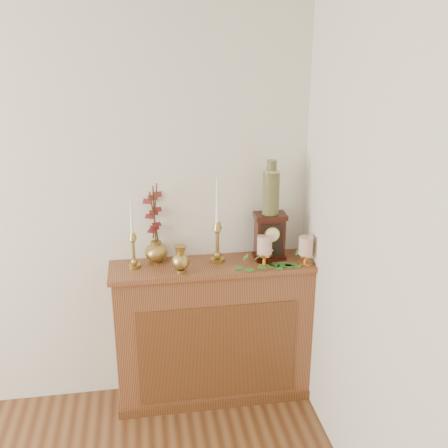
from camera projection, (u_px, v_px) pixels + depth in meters
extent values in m
cube|color=brown|center=(214.00, 333.00, 3.30)|extent=(1.20, 0.30, 0.90)
cube|color=brown|center=(217.00, 353.00, 3.17)|extent=(0.96, 0.01, 0.63)
cube|color=brown|center=(213.00, 266.00, 3.15)|extent=(1.24, 0.34, 0.03)
cube|color=brown|center=(214.00, 389.00, 3.44)|extent=(1.23, 0.33, 0.06)
cylinder|color=#AC9544|center=(134.00, 266.00, 3.08)|extent=(0.07, 0.07, 0.02)
sphere|color=#AC9544|center=(134.00, 262.00, 3.07)|extent=(0.04, 0.04, 0.04)
cylinder|color=#AC9544|center=(133.00, 251.00, 3.05)|extent=(0.02, 0.02, 0.13)
sphere|color=#AC9544|center=(133.00, 240.00, 3.03)|extent=(0.03, 0.03, 0.03)
cone|color=#AC9544|center=(133.00, 236.00, 3.02)|extent=(0.05, 0.05, 0.04)
cone|color=white|center=(131.00, 214.00, 2.98)|extent=(0.02, 0.02, 0.23)
cylinder|color=#AC9544|center=(217.00, 260.00, 3.17)|extent=(0.09, 0.09, 0.02)
sphere|color=#AC9544|center=(217.00, 255.00, 3.16)|extent=(0.05, 0.05, 0.05)
cylinder|color=#AC9544|center=(217.00, 243.00, 3.13)|extent=(0.02, 0.02, 0.15)
sphere|color=#AC9544|center=(217.00, 231.00, 3.10)|extent=(0.04, 0.04, 0.04)
cone|color=#AC9544|center=(217.00, 225.00, 3.09)|extent=(0.06, 0.06, 0.04)
cone|color=white|center=(217.00, 201.00, 3.04)|extent=(0.02, 0.02, 0.27)
cylinder|color=#AC9544|center=(181.00, 271.00, 3.02)|extent=(0.05, 0.05, 0.02)
sphere|color=#AC9544|center=(181.00, 261.00, 3.00)|extent=(0.10, 0.10, 0.10)
cone|color=#AC9544|center=(180.00, 250.00, 2.97)|extent=(0.07, 0.07, 0.05)
cylinder|color=#AC9544|center=(157.00, 261.00, 3.16)|extent=(0.06, 0.06, 0.01)
ellipsoid|color=#AC9544|center=(156.00, 252.00, 3.14)|extent=(0.14, 0.14, 0.12)
cylinder|color=#AC9544|center=(156.00, 243.00, 3.12)|extent=(0.07, 0.07, 0.02)
cylinder|color=#472819|center=(154.00, 217.00, 3.08)|extent=(0.05, 0.08, 0.32)
cylinder|color=#472819|center=(154.00, 214.00, 3.07)|extent=(0.01, 0.07, 0.36)
cylinder|color=#472819|center=(155.00, 212.00, 3.07)|extent=(0.04, 0.12, 0.37)
cylinder|color=#CF8E48|center=(264.00, 263.00, 3.13)|extent=(0.10, 0.10, 0.02)
cylinder|color=#CF8E48|center=(264.00, 258.00, 3.12)|extent=(0.02, 0.02, 0.04)
cylinder|color=#CF8E48|center=(264.00, 254.00, 3.12)|extent=(0.09, 0.09, 0.01)
cylinder|color=beige|center=(265.00, 245.00, 3.10)|extent=(0.09, 0.09, 0.11)
cylinder|color=#472819|center=(265.00, 235.00, 3.08)|extent=(0.00, 0.00, 0.01)
cylinder|color=#CF8E48|center=(305.00, 263.00, 3.13)|extent=(0.10, 0.10, 0.02)
cylinder|color=#CF8E48|center=(305.00, 258.00, 3.12)|extent=(0.02, 0.02, 0.04)
cylinder|color=#CF8E48|center=(305.00, 255.00, 3.11)|extent=(0.09, 0.09, 0.01)
cylinder|color=beige|center=(306.00, 245.00, 3.09)|extent=(0.09, 0.09, 0.11)
cylinder|color=#472819|center=(306.00, 236.00, 3.07)|extent=(0.00, 0.00, 0.01)
cube|color=#2F6E2A|center=(256.00, 267.00, 3.08)|extent=(0.07, 0.07, 0.00)
cube|color=#2F6E2A|center=(292.00, 259.00, 3.19)|extent=(0.05, 0.04, 0.00)
cube|color=#2F6E2A|center=(292.00, 257.00, 3.23)|extent=(0.06, 0.05, 0.00)
cube|color=#2F6E2A|center=(309.00, 264.00, 3.13)|extent=(0.05, 0.05, 0.00)
cube|color=#2F6E2A|center=(263.00, 266.00, 3.10)|extent=(0.07, 0.07, 0.00)
cube|color=#2F6E2A|center=(273.00, 267.00, 3.09)|extent=(0.06, 0.06, 0.00)
cube|color=#2F6E2A|center=(282.00, 264.00, 3.12)|extent=(0.05, 0.06, 0.00)
cube|color=#2F6E2A|center=(238.00, 261.00, 3.17)|extent=(0.06, 0.05, 0.00)
cube|color=#2F6E2A|center=(265.00, 266.00, 3.09)|extent=(0.06, 0.07, 0.00)
cube|color=#2F6E2A|center=(263.00, 259.00, 3.20)|extent=(0.05, 0.06, 0.00)
cube|color=#2F6E2A|center=(240.00, 267.00, 3.08)|extent=(0.06, 0.07, 0.00)
cube|color=#2F6E2A|center=(276.00, 259.00, 3.19)|extent=(0.06, 0.05, 0.00)
cube|color=#2F6E2A|center=(246.00, 257.00, 3.10)|extent=(0.05, 0.06, 0.03)
cube|color=#2F6E2A|center=(258.00, 257.00, 3.05)|extent=(0.04, 0.05, 0.03)
cube|color=#2F6E2A|center=(300.00, 253.00, 3.14)|extent=(0.05, 0.05, 0.03)
cube|color=black|center=(269.00, 256.00, 3.22)|extent=(0.19, 0.14, 0.02)
cube|color=black|center=(270.00, 237.00, 3.18)|extent=(0.18, 0.12, 0.25)
cube|color=black|center=(270.00, 216.00, 3.14)|extent=(0.19, 0.14, 0.03)
cube|color=black|center=(272.00, 240.00, 3.13)|extent=(0.13, 0.01, 0.20)
cylinder|color=gold|center=(272.00, 234.00, 3.11)|extent=(0.09, 0.01, 0.09)
cylinder|color=silver|center=(272.00, 234.00, 3.11)|extent=(0.07, 0.01, 0.07)
sphere|color=gold|center=(271.00, 250.00, 3.15)|extent=(0.03, 0.03, 0.03)
cylinder|color=#193325|center=(271.00, 193.00, 3.09)|extent=(0.10, 0.10, 0.25)
cylinder|color=#193325|center=(272.00, 167.00, 3.04)|extent=(0.06, 0.06, 0.08)
cylinder|color=tan|center=(272.00, 172.00, 3.05)|extent=(0.07, 0.07, 0.02)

